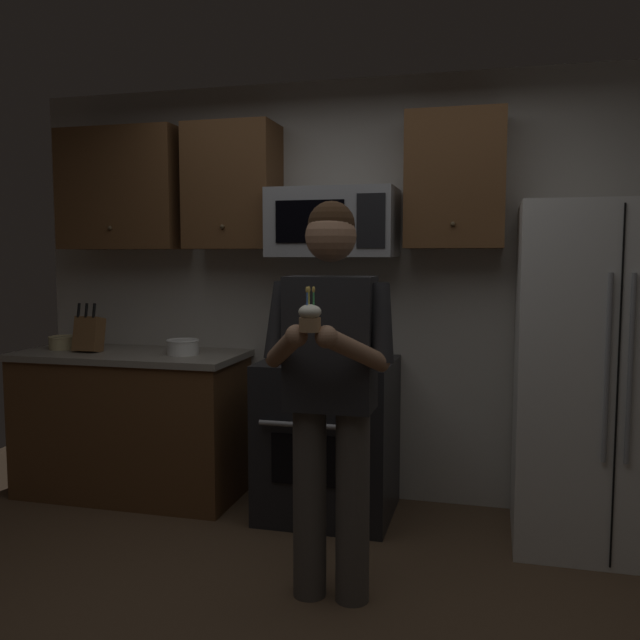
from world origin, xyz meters
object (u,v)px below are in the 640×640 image
oven_range (328,437)px  refrigerator (605,376)px  person (330,379)px  bowl_small_colored (63,342)px  bowl_large_white (183,347)px  cupcake (310,317)px  microwave (333,223)px  knife_block (89,334)px

oven_range → refrigerator: refrigerator is taller
person → refrigerator: bearing=36.7°
bowl_small_colored → person: bearing=-26.4°
oven_range → bowl_small_colored: bowl_small_colored is taller
oven_range → person: bearing=-75.9°
bowl_large_white → cupcake: size_ratio=1.17×
microwave → person: (0.25, -1.09, -0.72)m
microwave → cupcake: microwave is taller
knife_block → bowl_large_white: bearing=2.7°
oven_range → bowl_small_colored: bearing=178.7°
microwave → refrigerator: 1.72m
oven_range → knife_block: (-1.56, -0.03, 0.57)m
knife_block → bowl_small_colored: 0.26m
oven_range → bowl_large_white: bowl_large_white is taller
refrigerator → knife_block: bearing=179.8°
person → microwave: bearing=102.6°
oven_range → bowl_small_colored: (-1.80, 0.04, 0.50)m
oven_range → refrigerator: 1.56m
bowl_large_white → oven_range: bearing=-0.1°
knife_block → cupcake: 2.22m
bowl_small_colored → bowl_large_white: bearing=-2.5°
refrigerator → bowl_large_white: bearing=179.0°
microwave → bowl_small_colored: microwave is taller
refrigerator → person: size_ratio=1.02×
knife_block → bowl_small_colored: (-0.24, 0.07, -0.07)m
microwave → refrigerator: bearing=-6.0°
knife_block → person: bearing=-27.6°
knife_block → cupcake: (1.80, -1.27, 0.26)m
refrigerator → bowl_small_colored: refrigerator is taller
microwave → refrigerator: (1.50, -0.16, -0.82)m
knife_block → bowl_large_white: 0.64m
refrigerator → bowl_small_colored: size_ratio=9.86×
oven_range → knife_block: knife_block is taller
refrigerator → knife_block: (-3.06, 0.01, 0.13)m
bowl_large_white → cupcake: (1.17, -1.30, 0.32)m
bowl_large_white → microwave: bearing=7.3°
oven_range → knife_block: size_ratio=2.91×
knife_block → oven_range: bearing=1.1°
microwave → bowl_small_colored: 1.95m
knife_block → bowl_small_colored: size_ratio=1.75×
cupcake → knife_block: bearing=144.8°
oven_range → bowl_large_white: 1.06m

